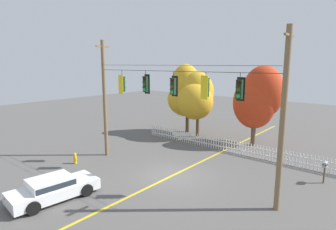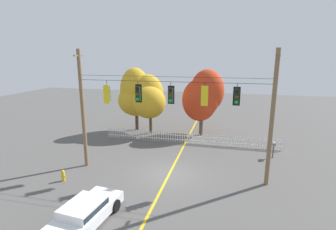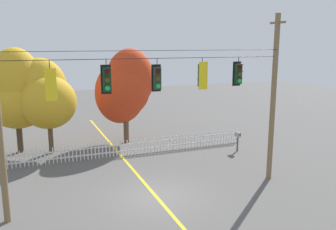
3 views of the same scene
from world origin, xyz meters
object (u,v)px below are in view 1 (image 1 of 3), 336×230
Objects in this scene: autumn_oak_far_east at (258,99)px; parked_car at (53,188)px; traffic_signal_northbound_primary at (146,84)px; traffic_signal_southbound_primary at (174,86)px; autumn_maple_mid at (196,97)px; fire_hydrant at (75,158)px; traffic_signal_eastbound_side at (122,84)px; roadside_mailbox at (325,166)px; traffic_signal_northbound_secondary at (240,89)px; autumn_maple_near_fence at (187,93)px; traffic_signal_westbound_side at (206,87)px.

autumn_oak_far_east is 16.67m from parked_car.
traffic_signal_southbound_primary is at bearing -0.01° from traffic_signal_northbound_primary.
fire_hydrant is at bearing -101.23° from autumn_maple_mid.
fire_hydrant is at bearing -122.10° from autumn_oak_far_east.
fire_hydrant is (-2.15, -2.54, -5.03)m from traffic_signal_eastbound_side.
roadside_mailbox is (9.49, 4.70, -4.46)m from traffic_signal_northbound_primary.
traffic_signal_northbound_primary is 0.33× the size of parked_car.
autumn_oak_far_east is 14.90m from fire_hydrant.
traffic_signal_eastbound_side is 1.08× the size of traffic_signal_northbound_primary.
traffic_signal_eastbound_side reaches higher than roadside_mailbox.
traffic_signal_eastbound_side is 2.07× the size of fire_hydrant.
traffic_signal_northbound_secondary is 0.21× the size of autumn_oak_far_east.
autumn_oak_far_east is (3.34, 9.70, -1.58)m from traffic_signal_northbound_primary.
traffic_signal_northbound_primary is 10.38m from autumn_oak_far_east.
autumn_maple_near_fence is at bearing 110.79° from traffic_signal_northbound_primary.
parked_car is 5.17m from fire_hydrant.
traffic_signal_northbound_primary is at bearing 0.52° from traffic_signal_eastbound_side.
autumn_maple_mid is at bearing 95.64° from parked_car.
traffic_signal_westbound_side is 1.04× the size of traffic_signal_northbound_secondary.
traffic_signal_westbound_side is 9.91m from autumn_oak_far_east.
autumn_maple_near_fence is 12.58m from fire_hydrant.
autumn_maple_mid is at bearing 116.23° from traffic_signal_southbound_primary.
autumn_maple_near_fence is at bearing 154.40° from autumn_maple_mid.
traffic_signal_westbound_side reaches higher than parked_car.
traffic_signal_northbound_primary is at bearing 30.45° from fire_hydrant.
traffic_signal_eastbound_side is 9.69m from autumn_maple_near_fence.
traffic_signal_eastbound_side is at bearing -81.64° from autumn_maple_near_fence.
autumn_oak_far_east is (5.44, 0.94, 0.16)m from autumn_maple_mid.
traffic_signal_northbound_primary reaches higher than autumn_maple_mid.
autumn_oak_far_east is 5.16× the size of roadside_mailbox.
traffic_signal_northbound_secondary is 0.20× the size of autumn_maple_near_fence.
traffic_signal_eastbound_side is 8.49m from traffic_signal_northbound_secondary.
traffic_signal_southbound_primary is 1.05× the size of traffic_signal_northbound_secondary.
traffic_signal_northbound_secondary is (4.09, -0.00, 0.06)m from traffic_signal_southbound_primary.
traffic_signal_westbound_side is 8.28m from roadside_mailbox.
autumn_oak_far_east is 8.78× the size of fire_hydrant.
traffic_signal_southbound_primary is 9.89m from autumn_oak_far_east.
autumn_maple_near_fence reaches higher than traffic_signal_northbound_primary.
autumn_maple_mid is at bearing -170.16° from autumn_oak_far_east.
autumn_maple_near_fence is at bearing 100.73° from parked_car.
traffic_signal_northbound_primary is 1.01× the size of traffic_signal_westbound_side.
traffic_signal_westbound_side is 0.21× the size of autumn_maple_near_fence.
fire_hydrant is (-4.35, -2.56, -5.13)m from traffic_signal_northbound_primary.
traffic_signal_northbound_secondary is (1.92, 0.02, 0.01)m from traffic_signal_westbound_side.
traffic_signal_northbound_primary is 0.24× the size of autumn_maple_mid.
traffic_signal_eastbound_side is 6.57m from traffic_signal_westbound_side.
traffic_signal_northbound_primary is at bearing 180.00° from traffic_signal_northbound_secondary.
traffic_signal_northbound_primary and traffic_signal_westbound_side have the same top height.
fire_hydrant is at bearing -163.77° from traffic_signal_westbound_side.
traffic_signal_northbound_primary is 10.24m from autumn_maple_near_fence.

